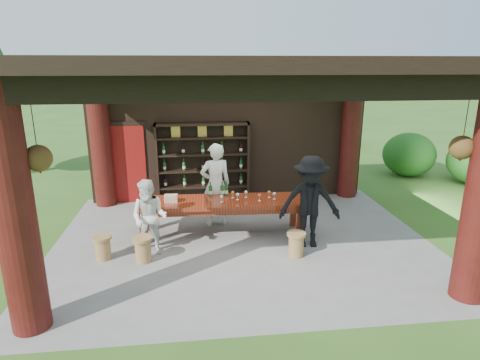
{
  "coord_description": "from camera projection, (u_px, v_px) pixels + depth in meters",
  "views": [
    {
      "loc": [
        -0.91,
        -7.35,
        3.41
      ],
      "look_at": [
        0.0,
        0.4,
        1.15
      ],
      "focal_mm": 30.0,
      "sensor_mm": 36.0,
      "label": 1
    }
  ],
  "objects": [
    {
      "name": "ground",
      "position": [
        242.0,
        240.0,
        8.07
      ],
      "size": [
        90.0,
        90.0,
        0.0
      ],
      "primitive_type": "plane",
      "color": "#2D5119",
      "rests_on": "ground"
    },
    {
      "name": "pavilion",
      "position": [
        239.0,
        132.0,
        7.88
      ],
      "size": [
        7.5,
        6.0,
        3.6
      ],
      "color": "slate",
      "rests_on": "ground"
    },
    {
      "name": "wine_shelf",
      "position": [
        203.0,
        163.0,
        10.04
      ],
      "size": [
        2.32,
        0.35,
        2.04
      ],
      "color": "black",
      "rests_on": "ground"
    },
    {
      "name": "tasting_table",
      "position": [
        222.0,
        205.0,
        8.19
      ],
      "size": [
        3.39,
        0.99,
        0.75
      ],
      "rotation": [
        0.0,
        0.0,
        -0.04
      ],
      "color": "#5D1E0D",
      "rests_on": "ground"
    },
    {
      "name": "stool_near_left",
      "position": [
        143.0,
        249.0,
        7.14
      ],
      "size": [
        0.36,
        0.36,
        0.47
      ],
      "rotation": [
        0.0,
        0.0,
        -0.12
      ],
      "color": "olive",
      "rests_on": "ground"
    },
    {
      "name": "stool_near_right",
      "position": [
        296.0,
        244.0,
        7.34
      ],
      "size": [
        0.35,
        0.35,
        0.46
      ],
      "rotation": [
        0.0,
        0.0,
        -0.27
      ],
      "color": "olive",
      "rests_on": "ground"
    },
    {
      "name": "stool_far_left",
      "position": [
        103.0,
        247.0,
        7.24
      ],
      "size": [
        0.34,
        0.34,
        0.45
      ],
      "rotation": [
        0.0,
        0.0,
        -0.29
      ],
      "color": "olive",
      "rests_on": "ground"
    },
    {
      "name": "host",
      "position": [
        216.0,
        185.0,
        8.65
      ],
      "size": [
        0.73,
        0.55,
        1.82
      ],
      "primitive_type": "imported",
      "rotation": [
        0.0,
        0.0,
        3.33
      ],
      "color": "silver",
      "rests_on": "ground"
    },
    {
      "name": "guest_woman",
      "position": [
        149.0,
        217.0,
        7.34
      ],
      "size": [
        0.82,
        0.71,
        1.42
      ],
      "primitive_type": "imported",
      "rotation": [
        0.0,
        0.0,
        -0.29
      ],
      "color": "silver",
      "rests_on": "ground"
    },
    {
      "name": "guest_man",
      "position": [
        310.0,
        202.0,
        7.6
      ],
      "size": [
        1.24,
        0.82,
        1.79
      ],
      "primitive_type": "imported",
      "rotation": [
        0.0,
        0.0,
        -0.14
      ],
      "color": "black",
      "rests_on": "ground"
    },
    {
      "name": "table_bottles",
      "position": [
        220.0,
        189.0,
        8.38
      ],
      "size": [
        0.41,
        0.1,
        0.31
      ],
      "color": "#194C1E",
      "rests_on": "tasting_table"
    },
    {
      "name": "table_glasses",
      "position": [
        239.0,
        196.0,
        8.17
      ],
      "size": [
        2.16,
        0.32,
        0.15
      ],
      "color": "silver",
      "rests_on": "tasting_table"
    },
    {
      "name": "napkin_basket",
      "position": [
        171.0,
        198.0,
        8.04
      ],
      "size": [
        0.27,
        0.19,
        0.14
      ],
      "primitive_type": "cube",
      "rotation": [
        0.0,
        0.0,
        -0.04
      ],
      "color": "#BF6672",
      "rests_on": "tasting_table"
    },
    {
      "name": "shrubs",
      "position": [
        329.0,
        190.0,
        9.45
      ],
      "size": [
        15.75,
        9.47,
        1.36
      ],
      "color": "#194C14",
      "rests_on": "ground"
    },
    {
      "name": "trees",
      "position": [
        422.0,
        66.0,
        8.68
      ],
      "size": [
        20.96,
        11.76,
        4.8
      ],
      "color": "#3F2819",
      "rests_on": "ground"
    }
  ]
}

